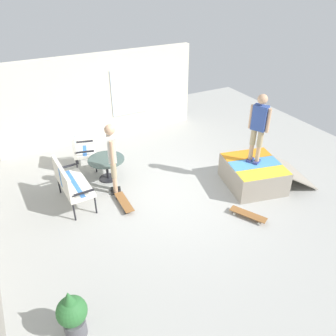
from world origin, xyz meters
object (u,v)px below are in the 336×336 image
Objects in this scene: person_watching at (112,154)px; skateboard_by_bench at (124,202)px; skateboard_spare at (248,214)px; potted_plant at (72,314)px; patio_bench at (69,181)px; patio_chair_near_house at (80,148)px; person_skater at (259,124)px; skate_ramp at (254,174)px; patio_table at (107,165)px.

person_watching reaches higher than skateboard_by_bench.
skateboard_by_bench is (-0.59, 0.02, -0.94)m from person_watching.
potted_plant is (-0.90, 3.95, 0.38)m from skateboard_spare.
patio_bench is 1.55m from patio_chair_near_house.
person_watching is 3.65m from potted_plant.
potted_plant is (-1.93, 4.87, -1.12)m from person_skater.
person_watching is (1.29, 3.11, 0.72)m from skate_ramp.
person_watching is (-0.00, -1.03, 0.41)m from patio_bench.
skateboard_spare is (-2.24, -3.20, -0.53)m from patio_bench.
patio_table is at bearing 59.02° from person_skater.
skateboard_spare is at bearing 138.41° from person_skater.
patio_table is 0.54× the size of person_skater.
person_watching is 3.37m from person_skater.
patio_chair_near_house is at bearing -23.77° from patio_bench.
skateboard_by_bench is 2.74m from skateboard_spare.
patio_table is at bearing -2.05° from skateboard_by_bench.
person_watching reaches higher than patio_table.
person_skater is at bearing -68.35° from potted_plant.
potted_plant is at bearing 102.85° from skateboard_spare.
patio_chair_near_house is (1.42, -0.63, -0.00)m from patio_bench.
skate_ramp is 3.44m from person_watching.
skateboard_spare is (-0.95, 0.93, -0.22)m from skate_ramp.
skateboard_by_bench is at bearing -169.15° from patio_chair_near_house.
skateboard_by_bench is 1.00× the size of skateboard_spare.
patio_table is at bearing 58.02° from skate_ramp.
person_watching is 2.18× the size of skateboard_spare.
patio_bench and patio_chair_near_house have the same top height.
person_skater is (-1.21, -3.09, 0.56)m from person_watching.
skate_ramp reaches higher than patio_table.
patio_table is 1.26m from skateboard_by_bench.
person_watching reaches higher than skate_ramp.
patio_table reaches higher than skateboard_by_bench.
person_skater reaches higher than patio_table.
patio_table is (0.63, -1.06, -0.21)m from patio_bench.
skate_ramp is 2.85× the size of skateboard_by_bench.
potted_plant is at bearing 154.45° from patio_table.
skate_ramp is 4.35m from patio_bench.
patio_chair_near_house is 1.54m from person_watching.
person_skater is 3.51m from skateboard_by_bench.
skateboard_spare is 4.07m from potted_plant.
skate_ramp is 1.35m from skateboard_spare.
patio_table is at bearing -2.54° from person_watching.
patio_table is at bearing -25.55° from potted_plant.
patio_chair_near_house is at bearing 35.12° from skateboard_spare.
skateboard_spare is at bearing -126.98° from skateboard_by_bench.
patio_bench is 4.40m from person_skater.
patio_bench is (1.30, 4.14, 0.31)m from skate_ramp.
patio_bench is 1.59× the size of skateboard_spare.
patio_bench is 1.42× the size of patio_table.
patio_chair_near_house is at bearing 52.98° from person_skater.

